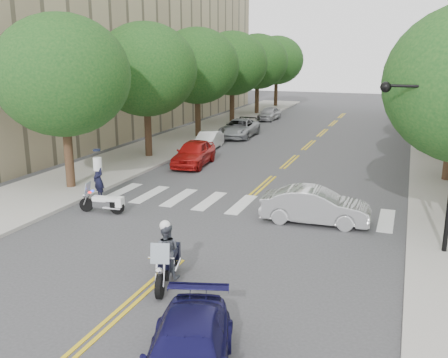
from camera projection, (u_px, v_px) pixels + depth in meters
The scene contains 23 objects.
ground at pixel (180, 260), 16.47m from camera, with size 140.00×140.00×0.00m, color #38383A.
sidewalk_left at pixel (190, 136), 39.62m from camera, with size 5.00×60.00×0.15m, color #9E9991.
tree_l_0 at pixel (62, 76), 23.49m from camera, with size 6.40×6.40×8.45m.
tree_l_1 at pixel (146, 70), 30.75m from camera, with size 6.40×6.40×8.45m.
tree_l_2 at pixel (197, 66), 38.01m from camera, with size 6.40×6.40×8.45m.
tree_l_3 at pixel (232, 63), 45.27m from camera, with size 6.40×6.40×8.45m.
tree_l_4 at pixel (258, 62), 52.53m from camera, with size 6.40×6.40×8.45m.
tree_l_5 at pixel (277, 60), 59.79m from camera, with size 6.40×6.40×8.45m.
tree_r_2 at pixel (448, 69), 32.07m from camera, with size 6.40×6.40×8.45m.
tree_r_3 at pixel (442, 65), 39.33m from camera, with size 6.40×6.40×8.45m.
tree_r_4 at pixel (438, 63), 46.59m from camera, with size 6.40×6.40×8.45m.
tree_r_5 at pixel (435, 61), 53.84m from camera, with size 6.40×6.40×8.45m.
traffic_signal_pole at pixel (440, 146), 16.10m from camera, with size 2.82×0.42×6.00m.
motorcycle_police at pixel (166, 255), 14.65m from camera, with size 1.00×2.38×1.97m.
motorcycle_parked at pixel (105, 203), 21.10m from camera, with size 2.03×0.62×1.31m.
officer_standing at pixel (98, 179), 23.00m from camera, with size 0.69×0.45×1.90m, color black.
convertible at pixel (315, 206), 19.85m from camera, with size 1.50×4.30×1.42m, color #BABABC.
sedan_blue at pixel (187, 356), 10.25m from camera, with size 1.76×4.34×1.26m, color #131044.
parked_car_a at pixel (194, 153), 29.83m from camera, with size 1.79×4.44×1.51m, color #AB1412.
parked_car_b at pixel (208, 141), 34.77m from camera, with size 1.29×3.70×1.22m, color silver.
parked_car_c at pixel (239, 128), 39.60m from camera, with size 2.34×5.07×1.41m, color gray.
parked_car_d at pixel (238, 127), 40.67m from camera, with size 1.77×4.36×1.26m, color black.
parked_car_e at pixel (269, 113), 49.28m from camera, with size 1.55×3.86×1.31m, color #A0A0A5.
Camera 1 is at (6.70, -13.80, 6.71)m, focal length 40.00 mm.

